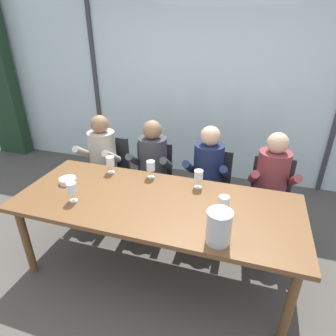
% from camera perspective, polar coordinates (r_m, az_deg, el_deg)
% --- Properties ---
extents(ground, '(14.00, 14.00, 0.00)m').
position_cam_1_polar(ground, '(3.69, 3.05, -8.48)').
color(ground, '#4C4742').
extents(window_glass_panel, '(7.65, 0.03, 2.60)m').
position_cam_1_polar(window_glass_panel, '(4.18, 7.48, 15.17)').
color(window_glass_panel, silver).
rests_on(window_glass_panel, ground).
extents(window_mullion_left, '(0.06, 0.06, 2.60)m').
position_cam_1_polar(window_mullion_left, '(4.77, -14.19, 16.04)').
color(window_mullion_left, '#38383D').
rests_on(window_mullion_left, ground).
extents(hillside_vineyard, '(13.65, 2.40, 1.66)m').
position_cam_1_polar(hillside_vineyard, '(7.39, 12.05, 16.15)').
color(hillside_vineyard, '#568942').
rests_on(hillside_vineyard, ground).
extents(dining_table, '(2.45, 0.98, 0.77)m').
position_cam_1_polar(dining_table, '(2.50, -2.42, -7.98)').
color(dining_table, brown).
rests_on(dining_table, ground).
extents(chair_near_curtain, '(0.47, 0.47, 0.89)m').
position_cam_1_polar(chair_near_curtain, '(3.67, -11.43, 0.26)').
color(chair_near_curtain, '#232328').
rests_on(chair_near_curtain, ground).
extents(chair_left_of_center, '(0.49, 0.49, 0.89)m').
position_cam_1_polar(chair_left_of_center, '(3.41, -2.97, -1.38)').
color(chair_left_of_center, '#232328').
rests_on(chair_left_of_center, ground).
extents(chair_center, '(0.45, 0.45, 0.89)m').
position_cam_1_polar(chair_center, '(3.26, 8.52, -3.04)').
color(chair_center, '#232328').
rests_on(chair_center, ground).
extents(chair_right_of_center, '(0.44, 0.44, 0.89)m').
position_cam_1_polar(chair_right_of_center, '(3.24, 19.83, -4.69)').
color(chair_right_of_center, '#232328').
rests_on(chair_right_of_center, ground).
extents(person_beige_jumper, '(0.47, 0.62, 1.21)m').
position_cam_1_polar(person_beige_jumper, '(3.49, -13.49, 1.74)').
color(person_beige_jumper, '#B7AD9E').
rests_on(person_beige_jumper, ground).
extents(person_charcoal_jacket, '(0.48, 0.62, 1.21)m').
position_cam_1_polar(person_charcoal_jacket, '(3.22, -3.40, 0.32)').
color(person_charcoal_jacket, '#38383D').
rests_on(person_charcoal_jacket, ground).
extents(person_navy_polo, '(0.46, 0.61, 1.21)m').
position_cam_1_polar(person_navy_polo, '(3.08, 7.74, -1.26)').
color(person_navy_polo, '#192347').
rests_on(person_navy_polo, ground).
extents(person_maroon_top, '(0.48, 0.63, 1.21)m').
position_cam_1_polar(person_maroon_top, '(3.06, 20.07, -2.94)').
color(person_maroon_top, brown).
rests_on(person_maroon_top, ground).
extents(ice_bucket_primary, '(0.18, 0.18, 0.25)m').
position_cam_1_polar(ice_bucket_primary, '(2.00, 10.16, -11.48)').
color(ice_bucket_primary, '#B7B7BC').
rests_on(ice_bucket_primary, dining_table).
extents(tasting_bowl, '(0.16, 0.16, 0.05)m').
position_cam_1_polar(tasting_bowl, '(2.88, -19.42, -2.39)').
color(tasting_bowl, silver).
rests_on(tasting_bowl, dining_table).
extents(wine_glass_by_left_taster, '(0.08, 0.08, 0.17)m').
position_cam_1_polar(wine_glass_by_left_taster, '(2.62, 6.13, -1.61)').
color(wine_glass_by_left_taster, silver).
rests_on(wine_glass_by_left_taster, dining_table).
extents(wine_glass_near_bucket, '(0.08, 0.08, 0.17)m').
position_cam_1_polar(wine_glass_near_bucket, '(2.53, -18.73, -3.89)').
color(wine_glass_near_bucket, silver).
rests_on(wine_glass_near_bucket, dining_table).
extents(wine_glass_center_pour, '(0.08, 0.08, 0.17)m').
position_cam_1_polar(wine_glass_center_pour, '(2.78, -3.48, 0.32)').
color(wine_glass_center_pour, silver).
rests_on(wine_glass_center_pour, dining_table).
extents(wine_glass_by_right_taster, '(0.08, 0.08, 0.17)m').
position_cam_1_polar(wine_glass_by_right_taster, '(2.27, 11.12, -6.87)').
color(wine_glass_by_right_taster, silver).
rests_on(wine_glass_by_right_taster, dining_table).
extents(wine_glass_spare_empty, '(0.08, 0.08, 0.17)m').
position_cam_1_polar(wine_glass_spare_empty, '(2.92, -11.51, 1.29)').
color(wine_glass_spare_empty, silver).
rests_on(wine_glass_spare_empty, dining_table).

